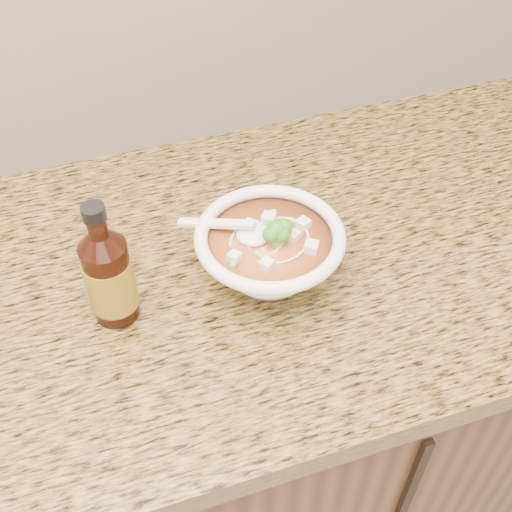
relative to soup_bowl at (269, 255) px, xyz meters
name	(u,v)px	position (x,y,z in m)	size (l,w,h in m)	color
cabinet	(73,465)	(-0.37, 0.06, -0.52)	(4.00, 0.65, 0.86)	#311D0E
counter_slab	(8,319)	(-0.37, 0.06, -0.07)	(4.00, 0.68, 0.04)	olive
soup_bowl	(269,255)	(0.00, 0.00, 0.00)	(0.22, 0.21, 0.12)	white
hot_sauce_bottle	(109,276)	(-0.22, 0.01, 0.03)	(0.08, 0.08, 0.20)	#3C1208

